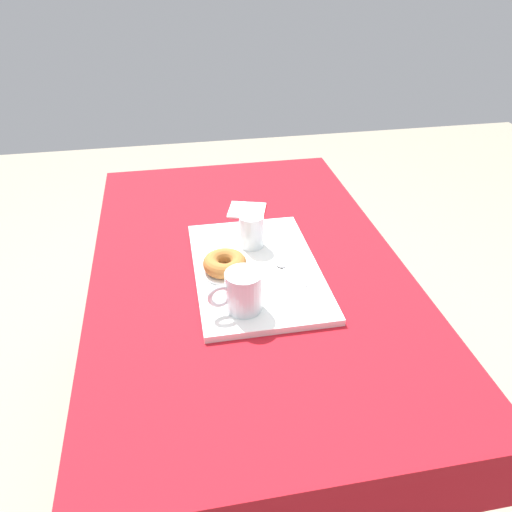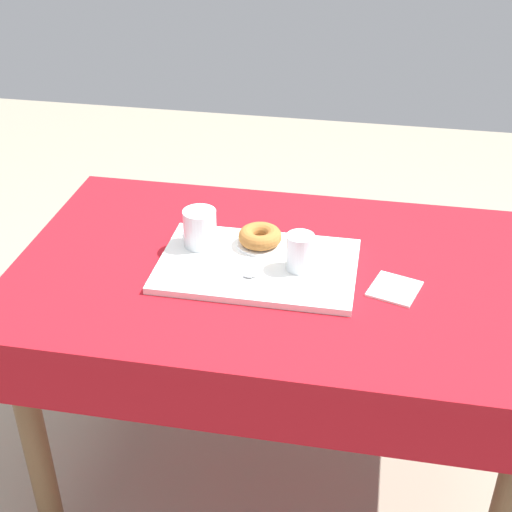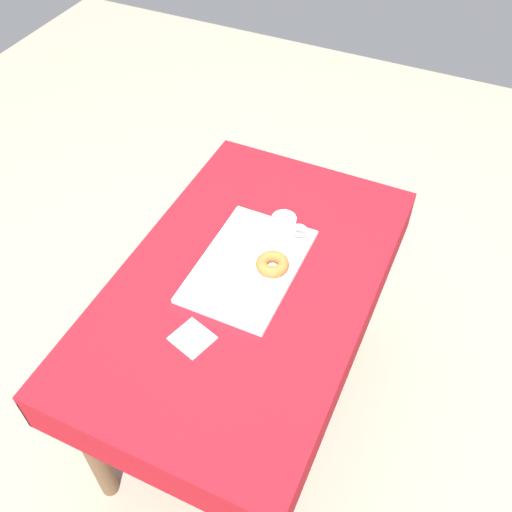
{
  "view_description": "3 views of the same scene",
  "coord_description": "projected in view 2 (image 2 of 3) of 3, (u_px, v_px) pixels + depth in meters",
  "views": [
    {
      "loc": [
        -1.08,
        0.17,
        1.51
      ],
      "look_at": [
        -0.04,
        -0.02,
        0.81
      ],
      "focal_mm": 34.73,
      "sensor_mm": 36.0,
      "label": 1
    },
    {
      "loc": [
        0.21,
        -1.46,
        1.72
      ],
      "look_at": [
        -0.06,
        -0.01,
        0.81
      ],
      "focal_mm": 50.31,
      "sensor_mm": 36.0,
      "label": 2
    },
    {
      "loc": [
        1.09,
        0.54,
        2.21
      ],
      "look_at": [
        -0.07,
        0.01,
        0.83
      ],
      "focal_mm": 40.35,
      "sensor_mm": 36.0,
      "label": 3
    }
  ],
  "objects": [
    {
      "name": "ground_plane",
      "position": [
        276.0,
        483.0,
        2.16
      ],
      "size": [
        6.0,
        6.0,
        0.0
      ],
      "primitive_type": "plane",
      "color": "gray"
    },
    {
      "name": "teaspoon_near",
      "position": [
        244.0,
        276.0,
        1.68
      ],
      "size": [
        0.12,
        0.06,
        0.01
      ],
      "rotation": [
        0.0,
        0.0,
        0.38
      ],
      "color": "silver",
      "rests_on": "serving_tray"
    },
    {
      "name": "paper_napkin",
      "position": [
        395.0,
        289.0,
        1.67
      ],
      "size": [
        0.13,
        0.14,
        0.01
      ],
      "primitive_type": "cube",
      "rotation": [
        0.0,
        0.0,
        -0.3
      ],
      "color": "white",
      "rests_on": "dining_table"
    },
    {
      "name": "sugar_donut_left",
      "position": [
        260.0,
        236.0,
        1.79
      ],
      "size": [
        0.11,
        0.11,
        0.04
      ],
      "primitive_type": "torus",
      "color": "#A3662D",
      "rests_on": "donut_plate_left"
    },
    {
      "name": "water_glass_near",
      "position": [
        300.0,
        254.0,
        1.7
      ],
      "size": [
        0.07,
        0.07,
        0.09
      ],
      "color": "white",
      "rests_on": "serving_tray"
    },
    {
      "name": "tea_mug_left",
      "position": [
        200.0,
        229.0,
        1.79
      ],
      "size": [
        0.08,
        0.13,
        0.1
      ],
      "color": "white",
      "rests_on": "serving_tray"
    },
    {
      "name": "dining_table",
      "position": [
        280.0,
        307.0,
        1.82
      ],
      "size": [
        1.31,
        0.81,
        0.77
      ],
      "color": "#A8141E",
      "rests_on": "ground"
    },
    {
      "name": "serving_tray",
      "position": [
        258.0,
        266.0,
        1.74
      ],
      "size": [
        0.48,
        0.31,
        0.02
      ],
      "primitive_type": "cube",
      "color": "white",
      "rests_on": "dining_table"
    },
    {
      "name": "donut_plate_left",
      "position": [
        260.0,
        244.0,
        1.81
      ],
      "size": [
        0.12,
        0.12,
        0.01
      ],
      "primitive_type": "cylinder",
      "color": "white",
      "rests_on": "serving_tray"
    }
  ]
}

